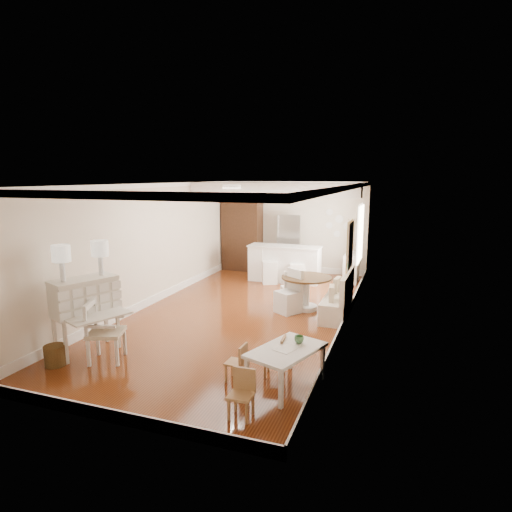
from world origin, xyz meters
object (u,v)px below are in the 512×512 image
Objects in this scene: slip_chair_near at (288,292)px; slip_chair_far at (291,287)px; wicker_basket at (55,355)px; dining_table at (306,293)px; bar_stool_left at (270,266)px; kids_table at (286,368)px; kids_chair_c at (241,395)px; kids_chair_b at (275,356)px; breakfast_counter at (284,264)px; fridge at (300,245)px; sideboard at (351,268)px; gustavian_armchair at (106,331)px; kids_chair_a at (236,362)px; secretary_bureau at (86,316)px; bar_stool_right at (296,268)px; pantry_cabinet at (242,234)px.

slip_chair_near reaches higher than slip_chair_far.
wicker_basket is 5.19m from dining_table.
bar_stool_left reaches higher than slip_chair_far.
kids_chair_c is (-0.31, -0.95, 0.02)m from kids_table.
wicker_basket is 3.49m from kids_chair_b.
dining_table reaches higher than wicker_basket.
dining_table is at bearing 53.18° from wicker_basket.
bar_stool_left is at bearing -132.92° from breakfast_counter.
kids_chair_b is at bearing -45.49° from slip_chair_near.
sideboard is (1.61, -0.48, -0.50)m from fridge.
wicker_basket is at bearing 101.50° from gustavian_armchair.
sideboard is (0.35, 6.30, 0.09)m from kids_chair_b.
kids_chair_a is at bearing -175.32° from kids_table.
gustavian_armchair is 2.80m from kids_chair_c.
kids_chair_b is at bearing -79.51° from fridge.
gustavian_armchair reaches higher than kids_chair_c.
wicker_basket is 5.15m from slip_chair_far.
dining_table is (2.98, 3.56, -0.27)m from secretary_bureau.
kids_chair_b is at bearing 132.75° from kids_table.
kids_chair_a is 3.69m from dining_table.
slip_chair_near is at bearing 96.35° from kids_chair_c.
bar_stool_right is (-0.35, 1.91, 0.05)m from slip_chair_far.
kids_chair_b is at bearing -93.33° from sideboard.
kids_chair_c is at bearing -99.69° from bar_stool_left.
kids_chair_b is 7.55m from pantry_cabinet.
kids_chair_b is 6.31m from sideboard.
kids_chair_c is (-0.06, -1.23, -0.01)m from kids_chair_b.
slip_chair_far is at bearing -101.12° from bar_stool_right.
secretary_bureau is at bearing -129.90° from dining_table.
kids_table is at bearing -77.94° from fridge.
dining_table is at bearing -63.78° from breakfast_counter.
bar_stool_right is at bearing -32.13° from pantry_cabinet.
kids_chair_a is at bearing 9.27° from wicker_basket.
breakfast_counter is (-0.85, 2.72, 0.04)m from slip_chair_near.
gustavian_armchair is 6.11m from bar_stool_right.
gustavian_armchair is 5.84m from bar_stool_left.
kids_chair_a is 0.59m from kids_chair_b.
kids_table is 0.75m from kids_chair_a.
sideboard reaches higher than wicker_basket.
kids_chair_c is 4.58m from dining_table.
sideboard is at bearing -1.01° from bar_stool_left.
fridge reaches higher than slip_chair_near.
kids_table and kids_chair_a have the same top height.
gustavian_armchair is 1.05× the size of bar_stool_right.
gustavian_armchair is at bearing 34.22° from slip_chair_far.
secretary_bureau is at bearing 27.33° from slip_chair_far.
dining_table is (2.44, 3.73, -0.12)m from gustavian_armchair.
breakfast_counter is at bearing 22.77° from bar_stool_left.
breakfast_counter is (1.93, 6.54, 0.35)m from wicker_basket.
kids_table is (3.64, 0.53, 0.12)m from wicker_basket.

